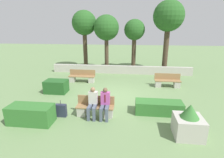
# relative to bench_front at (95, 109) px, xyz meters

# --- Properties ---
(ground_plane) EXTENTS (60.00, 60.00, 0.00)m
(ground_plane) POSITION_rel_bench_front_xyz_m (0.61, 2.22, -0.32)
(ground_plane) COLOR #6B8956
(perimeter_wall) EXTENTS (11.57, 0.30, 0.67)m
(perimeter_wall) POSITION_rel_bench_front_xyz_m (0.61, 7.43, 0.01)
(perimeter_wall) COLOR #B7B2A8
(perimeter_wall) RESTS_ON ground_plane
(bench_front) EXTENTS (1.65, 0.49, 0.86)m
(bench_front) POSITION_rel_bench_front_xyz_m (0.00, 0.00, 0.00)
(bench_front) COLOR #937047
(bench_front) RESTS_ON ground_plane
(bench_left_side) EXTENTS (1.65, 0.49, 0.86)m
(bench_left_side) POSITION_rel_bench_front_xyz_m (3.87, 4.33, -0.00)
(bench_left_side) COLOR #937047
(bench_left_side) RESTS_ON ground_plane
(bench_right_side) EXTENTS (1.85, 0.49, 0.86)m
(bench_right_side) POSITION_rel_bench_front_xyz_m (-1.95, 4.72, 0.01)
(bench_right_side) COLOR #937047
(bench_right_side) RESTS_ON ground_plane
(person_seated_man) EXTENTS (0.38, 0.63, 1.33)m
(person_seated_man) POSITION_rel_bench_front_xyz_m (0.46, -0.14, 0.41)
(person_seated_man) COLOR #515B70
(person_seated_man) RESTS_ON ground_plane
(person_seated_woman) EXTENTS (0.38, 0.63, 1.34)m
(person_seated_woman) POSITION_rel_bench_front_xyz_m (-0.07, -0.14, 0.41)
(person_seated_woman) COLOR #515B70
(person_seated_woman) RESTS_ON ground_plane
(hedge_block_near_left) EXTENTS (2.08, 0.75, 0.57)m
(hedge_block_near_left) POSITION_rel_bench_front_xyz_m (2.80, 0.54, -0.04)
(hedge_block_near_left) COLOR #33702D
(hedge_block_near_left) RESTS_ON ground_plane
(hedge_block_near_right) EXTENTS (1.78, 0.80, 0.76)m
(hedge_block_near_right) POSITION_rel_bench_front_xyz_m (-2.46, -0.89, 0.05)
(hedge_block_near_right) COLOR #33702D
(hedge_block_near_right) RESTS_ON ground_plane
(hedge_block_mid_left) EXTENTS (1.28, 0.86, 0.75)m
(hedge_block_mid_left) POSITION_rel_bench_front_xyz_m (-2.90, 2.55, 0.05)
(hedge_block_mid_left) COLOR #235623
(hedge_block_mid_left) RESTS_ON ground_plane
(planter_corner_left) EXTENTS (0.97, 0.97, 1.23)m
(planter_corner_left) POSITION_rel_bench_front_xyz_m (3.59, -1.10, 0.19)
(planter_corner_left) COLOR #B7B2A8
(planter_corner_left) RESTS_ON ground_plane
(suitcase) EXTENTS (0.46, 0.19, 0.77)m
(suitcase) POSITION_rel_bench_front_xyz_m (-1.46, -0.25, -0.04)
(suitcase) COLOR #282D42
(suitcase) RESTS_ON ground_plane
(tree_leftmost) EXTENTS (2.16, 2.16, 5.22)m
(tree_leftmost) POSITION_rel_bench_front_xyz_m (-2.79, 9.02, 3.70)
(tree_leftmost) COLOR #473828
(tree_leftmost) RESTS_ON ground_plane
(tree_center_left) EXTENTS (2.15, 2.15, 4.79)m
(tree_center_left) POSITION_rel_bench_front_xyz_m (-0.72, 8.45, 3.32)
(tree_center_left) COLOR #473828
(tree_center_left) RESTS_ON ground_plane
(tree_center_right) EXTENTS (1.80, 1.80, 4.45)m
(tree_center_right) POSITION_rel_bench_front_xyz_m (1.67, 9.03, 3.09)
(tree_center_right) COLOR #473828
(tree_center_right) RESTS_ON ground_plane
(tree_rightmost) EXTENTS (2.48, 2.48, 5.88)m
(tree_rightmost) POSITION_rel_bench_front_xyz_m (4.35, 8.50, 4.19)
(tree_rightmost) COLOR #473828
(tree_rightmost) RESTS_ON ground_plane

